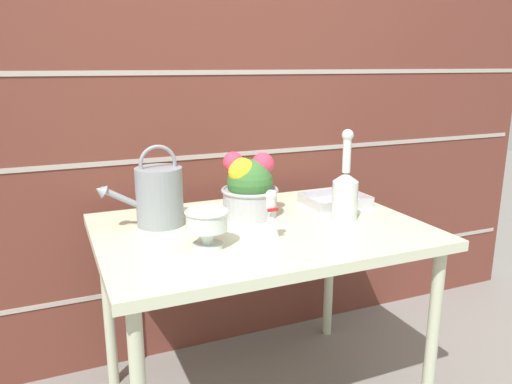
# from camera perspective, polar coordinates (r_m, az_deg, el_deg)

# --- Properties ---
(brick_wall) EXTENTS (3.60, 0.08, 2.20)m
(brick_wall) POSITION_cam_1_polar(r_m,az_deg,el_deg) (2.24, -5.05, 8.87)
(brick_wall) COLOR brown
(brick_wall) RESTS_ON ground_plane
(patio_table) EXTENTS (1.16, 0.83, 0.74)m
(patio_table) POSITION_cam_1_polar(r_m,az_deg,el_deg) (1.84, 0.51, -5.96)
(patio_table) COLOR beige
(patio_table) RESTS_ON ground_plane
(watering_can) EXTENTS (0.32, 0.17, 0.30)m
(watering_can) POSITION_cam_1_polar(r_m,az_deg,el_deg) (1.84, -11.09, -0.37)
(watering_can) COLOR gray
(watering_can) RESTS_ON patio_table
(crystal_pedestal_bowl) EXTENTS (0.14, 0.14, 0.12)m
(crystal_pedestal_bowl) POSITION_cam_1_polar(r_m,az_deg,el_deg) (1.60, -5.62, -3.54)
(crystal_pedestal_bowl) COLOR silver
(crystal_pedestal_bowl) RESTS_ON patio_table
(flower_planter) EXTENTS (0.22, 0.22, 0.25)m
(flower_planter) POSITION_cam_1_polar(r_m,az_deg,el_deg) (1.91, -0.78, 0.55)
(flower_planter) COLOR #ADADB2
(flower_planter) RESTS_ON patio_table
(glass_decanter) EXTENTS (0.10, 0.10, 0.34)m
(glass_decanter) POSITION_cam_1_polar(r_m,az_deg,el_deg) (1.91, 10.15, 0.13)
(glass_decanter) COLOR silver
(glass_decanter) RESTS_ON patio_table
(figurine_vase) EXTENTS (0.07, 0.07, 0.18)m
(figurine_vase) POSITION_cam_1_polar(r_m,az_deg,el_deg) (1.65, 1.68, -3.33)
(figurine_vase) COLOR white
(figurine_vase) RESTS_ON patio_table
(wire_tray) EXTENTS (0.26, 0.21, 0.04)m
(wire_tray) POSITION_cam_1_polar(r_m,az_deg,el_deg) (2.13, 9.00, -1.08)
(wire_tray) COLOR #B7B7BC
(wire_tray) RESTS_ON patio_table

